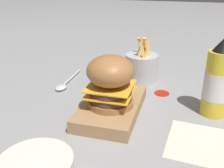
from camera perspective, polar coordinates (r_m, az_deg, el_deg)
ground_plane at (r=0.72m, az=4.60°, el=-5.44°), size 6.00×6.00×0.00m
serving_board at (r=0.70m, az=0.00°, el=-5.01°), size 0.25×0.14×0.03m
burger at (r=0.64m, az=-0.36°, el=0.74°), size 0.12×0.12×0.13m
ketchup_bottle at (r=0.71m, az=21.98°, el=0.48°), size 0.07×0.07×0.20m
fries_basket at (r=0.90m, az=6.48°, el=3.82°), size 0.11×0.11×0.15m
spoon at (r=0.87m, az=-10.42°, el=-0.12°), size 0.19×0.03×0.01m
ketchup_puddle at (r=0.82m, az=10.78°, el=-1.93°), size 0.05×0.05×0.00m
parchment_square at (r=0.62m, az=19.36°, el=-12.19°), size 0.17×0.17×0.00m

